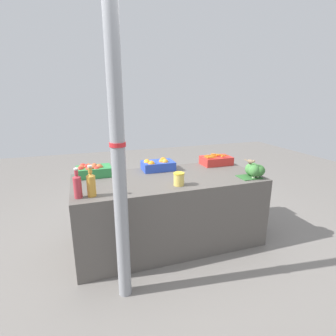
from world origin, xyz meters
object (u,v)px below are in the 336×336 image
(juice_bottle_amber, at_px, (91,184))
(broccoli_pile, at_px, (254,170))
(carrot_crate, at_px, (216,160))
(juice_bottle_ruby, at_px, (77,186))
(sparrow_bird, at_px, (251,161))
(support_pole, at_px, (118,160))
(orange_crate, at_px, (158,165))
(apple_crate, at_px, (92,170))
(pickle_jar, at_px, (179,179))

(juice_bottle_amber, bearing_deg, broccoli_pile, -0.02)
(carrot_crate, bearing_deg, juice_bottle_amber, -158.71)
(juice_bottle_ruby, bearing_deg, juice_bottle_amber, 0.00)
(juice_bottle_amber, distance_m, sparrow_bird, 1.58)
(support_pole, xyz_separation_m, orange_crate, (0.57, 0.95, -0.33))
(carrot_crate, distance_m, juice_bottle_ruby, 1.73)
(support_pole, distance_m, juice_bottle_ruby, 0.55)
(apple_crate, height_order, juice_bottle_ruby, juice_bottle_ruby)
(carrot_crate, bearing_deg, pickle_jar, -141.37)
(apple_crate, distance_m, broccoli_pile, 1.70)
(juice_bottle_amber, bearing_deg, pickle_jar, 1.56)
(juice_bottle_ruby, height_order, pickle_jar, juice_bottle_ruby)
(sparrow_bird, bearing_deg, juice_bottle_amber, -106.18)
(apple_crate, relative_size, juice_bottle_ruby, 1.38)
(juice_bottle_amber, height_order, sparrow_bird, juice_bottle_amber)
(orange_crate, distance_m, broccoli_pile, 1.06)
(juice_bottle_ruby, distance_m, juice_bottle_amber, 0.11)
(juice_bottle_amber, xyz_separation_m, sparrow_bird, (1.57, -0.01, 0.07))
(juice_bottle_ruby, relative_size, pickle_jar, 2.07)
(apple_crate, bearing_deg, carrot_crate, 0.03)
(pickle_jar, bearing_deg, support_pole, -147.82)
(apple_crate, relative_size, orange_crate, 1.00)
(support_pole, xyz_separation_m, juice_bottle_ruby, (-0.30, 0.36, -0.28))
(support_pole, height_order, sparrow_bird, support_pole)
(carrot_crate, bearing_deg, juice_bottle_ruby, -160.03)
(apple_crate, relative_size, broccoli_pile, 1.43)
(sparrow_bird, bearing_deg, broccoli_pile, 82.22)
(support_pole, relative_size, sparrow_bird, 16.98)
(apple_crate, bearing_deg, juice_bottle_amber, -93.91)
(orange_crate, relative_size, sparrow_bird, 2.69)
(support_pole, relative_size, pickle_jar, 18.12)
(carrot_crate, xyz_separation_m, juice_bottle_ruby, (-1.62, -0.59, 0.05))
(juice_bottle_ruby, distance_m, sparrow_bird, 1.69)
(pickle_jar, bearing_deg, apple_crate, 143.35)
(apple_crate, xyz_separation_m, juice_bottle_amber, (-0.04, -0.59, 0.05))
(support_pole, height_order, broccoli_pile, support_pole)
(broccoli_pile, distance_m, juice_bottle_ruby, 1.75)
(orange_crate, height_order, juice_bottle_amber, juice_bottle_amber)
(juice_bottle_ruby, relative_size, juice_bottle_amber, 0.95)
(apple_crate, distance_m, pickle_jar, 0.95)
(carrot_crate, xyz_separation_m, broccoli_pile, (0.12, -0.59, 0.02))
(apple_crate, bearing_deg, juice_bottle_ruby, -104.30)
(orange_crate, bearing_deg, support_pole, -120.94)
(apple_crate, height_order, orange_crate, orange_crate)
(sparrow_bird, bearing_deg, carrot_crate, 169.99)
(apple_crate, xyz_separation_m, juice_bottle_ruby, (-0.15, -0.59, 0.05))
(support_pole, distance_m, juice_bottle_amber, 0.50)
(carrot_crate, height_order, broccoli_pile, broccoli_pile)
(carrot_crate, relative_size, pickle_jar, 2.87)
(apple_crate, bearing_deg, sparrow_bird, -21.31)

